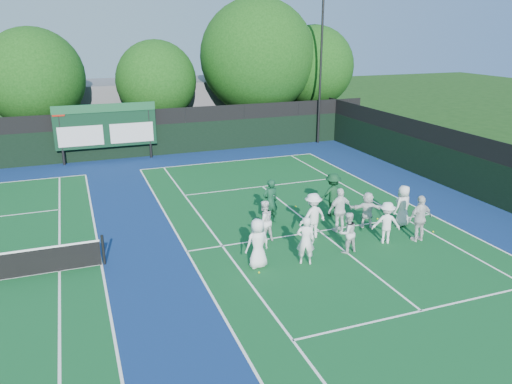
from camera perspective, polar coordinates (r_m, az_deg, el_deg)
name	(u,v)px	position (r m, az deg, el deg)	size (l,w,h in m)	color
ground	(331,241)	(19.65, 8.61, -5.54)	(120.00, 120.00, 0.00)	#15390F
court_apron	(173,254)	(18.61, -9.48, -6.97)	(34.00, 32.00, 0.01)	navy
near_court	(319,231)	(20.45, 7.26, -4.47)	(11.05, 23.85, 0.01)	#104E22
back_fence	(123,137)	(32.41, -14.94, 6.08)	(34.00, 0.08, 3.00)	black
divider_fence_right	(496,177)	(25.32, 25.76, 1.53)	(0.08, 32.00, 3.00)	black
scoreboard	(106,126)	(31.76, -16.81, 7.22)	(6.00, 0.21, 3.55)	black
clubhouse	(163,106)	(40.64, -10.60, 9.68)	(18.00, 6.00, 4.00)	slate
light_pole_right	(321,52)	(35.41, 7.47, 15.60)	(1.20, 0.30, 10.12)	black
tree_b	(37,80)	(35.37, -23.75, 11.61)	(6.28, 6.28, 7.98)	black
tree_c	(158,83)	(35.87, -11.10, 12.17)	(5.49, 5.49, 7.14)	black
tree_d	(259,60)	(37.72, 0.35, 14.88)	(8.34, 8.34, 10.02)	black
tree_e	(315,68)	(39.63, 6.71, 13.86)	(6.13, 6.13, 8.12)	black
tennis_ball_0	(259,272)	(16.98, 0.34, -9.18)	(0.07, 0.07, 0.07)	#D2DD1A
tennis_ball_2	(433,232)	(21.40, 19.60, -4.30)	(0.07, 0.07, 0.07)	#D2DD1A
tennis_ball_4	(296,207)	(23.02, 4.55, -1.67)	(0.07, 0.07, 0.07)	#D2DD1A
tennis_ball_5	(377,219)	(22.13, 13.71, -2.99)	(0.07, 0.07, 0.07)	#D2DD1A
player_front_0	(258,243)	(17.05, 0.19, -5.89)	(0.86, 0.56, 1.77)	white
player_front_1	(306,241)	(17.36, 5.69, -5.54)	(0.64, 0.42, 1.76)	white
player_front_2	(347,233)	(18.49, 10.40, -4.58)	(0.75, 0.59, 1.55)	silver
player_front_3	(386,223)	(19.59, 14.67, -3.41)	(1.06, 0.61, 1.64)	white
player_front_4	(420,218)	(20.10, 18.24, -2.89)	(1.08, 0.45, 1.84)	silver
player_back_0	(264,221)	(19.08, 0.90, -3.36)	(0.81, 0.63, 1.66)	white
player_back_1	(313,216)	(19.51, 6.50, -2.72)	(1.18, 0.68, 1.83)	white
player_back_2	(340,210)	(20.25, 9.58, -2.05)	(1.07, 0.45, 1.83)	white
player_back_3	(367,210)	(20.95, 12.60, -2.00)	(1.41, 0.45, 1.52)	white
player_back_4	(403,206)	(21.45, 16.44, -1.52)	(0.85, 0.55, 1.74)	silver
coach_left	(270,201)	(20.85, 1.64, -1.07)	(0.70, 0.46, 1.91)	#103C24
coach_right	(333,195)	(21.90, 8.75, -0.31)	(1.24, 0.71, 1.92)	#0F391D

